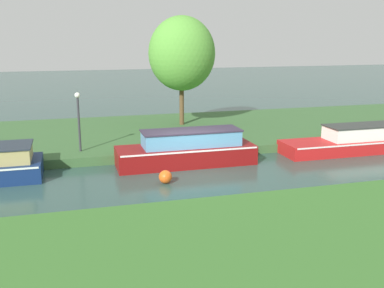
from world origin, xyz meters
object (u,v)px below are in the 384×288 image
mooring_post_near (26,153)px  channel_buoy (165,177)px  lamp_post (78,114)px  maroon_narrowboat (187,150)px  willow_tree_left (182,54)px

mooring_post_near → channel_buoy: mooring_post_near is taller
lamp_post → channel_buoy: size_ratio=5.25×
maroon_narrowboat → willow_tree_left: bearing=77.4°
lamp_post → mooring_post_near: size_ratio=4.99×
lamp_post → channel_buoy: (2.98, -4.31, -1.84)m
maroon_narrowboat → mooring_post_near: bearing=168.9°
mooring_post_near → channel_buoy: 6.37m
maroon_narrowboat → willow_tree_left: size_ratio=0.97×
willow_tree_left → channel_buoy: (-3.01, -9.13, -4.24)m
maroon_narrowboat → channel_buoy: (-1.48, -2.29, -0.41)m
channel_buoy → lamp_post: bearing=124.6°
lamp_post → channel_buoy: lamp_post is taller
willow_tree_left → channel_buoy: size_ratio=12.25×
lamp_post → channel_buoy: bearing=-55.4°
channel_buoy → maroon_narrowboat: bearing=57.1°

